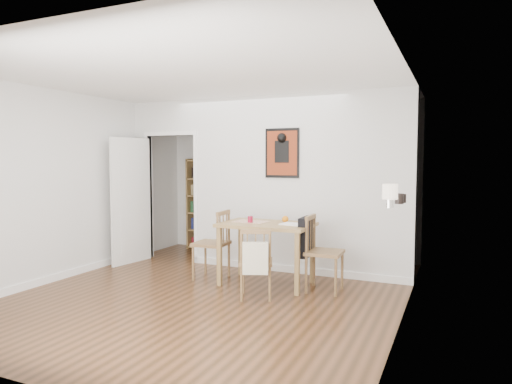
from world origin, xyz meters
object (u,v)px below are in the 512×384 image
at_px(red_glass, 250,219).
at_px(orange_fruit, 285,219).
at_px(notebook, 293,224).
at_px(chair_front, 256,262).
at_px(bookshelf, 206,205).
at_px(chair_left, 211,244).
at_px(mantel_lamp, 390,193).
at_px(ceramic_jar_a, 399,199).
at_px(dining_table, 267,230).
at_px(ceramic_jar_b, 403,198).
at_px(chair_right, 323,252).
at_px(fireplace, 397,254).

height_order(red_glass, orange_fruit, red_glass).
bearing_deg(notebook, orange_fruit, 135.75).
relative_size(chair_front, bookshelf, 0.51).
relative_size(chair_left, mantel_lamp, 3.92).
xyz_separation_m(chair_front, ceramic_jar_a, (1.58, 0.39, 0.79)).
height_order(orange_fruit, notebook, orange_fruit).
relative_size(orange_fruit, mantel_lamp, 0.36).
bearing_deg(bookshelf, chair_left, -58.02).
bearing_deg(bookshelf, mantel_lamp, -34.47).
xyz_separation_m(red_glass, notebook, (0.58, 0.06, -0.04)).
relative_size(dining_table, notebook, 3.92).
bearing_deg(ceramic_jar_b, mantel_lamp, -95.11).
distance_m(chair_left, mantel_lamp, 2.70).
distance_m(chair_right, ceramic_jar_b, 1.19).
bearing_deg(dining_table, notebook, -1.43).
xyz_separation_m(chair_right, bookshelf, (-2.72, 1.77, 0.33)).
height_order(dining_table, ceramic_jar_a, ceramic_jar_a).
xyz_separation_m(fireplace, red_glass, (-1.91, 0.31, 0.25)).
bearing_deg(ceramic_jar_b, fireplace, -92.06).
xyz_separation_m(chair_left, chair_front, (0.94, -0.57, -0.05)).
relative_size(chair_left, chair_front, 1.13).
height_order(bookshelf, red_glass, bookshelf).
distance_m(bookshelf, ceramic_jar_b, 4.12).
height_order(chair_left, mantel_lamp, mantel_lamp).
bearing_deg(notebook, red_glass, -174.30).
height_order(dining_table, chair_right, chair_right).
relative_size(chair_front, ceramic_jar_b, 8.38).
bearing_deg(mantel_lamp, orange_fruit, 149.35).
distance_m(orange_fruit, notebook, 0.24).
xyz_separation_m(bookshelf, orange_fruit, (2.15, -1.62, 0.04)).
relative_size(chair_front, mantel_lamp, 3.48).
bearing_deg(fireplace, ceramic_jar_b, 87.94).
relative_size(bookshelf, mantel_lamp, 6.83).
bearing_deg(chair_left, chair_front, -31.36).
relative_size(chair_left, fireplace, 0.77).
height_order(mantel_lamp, ceramic_jar_b, mantel_lamp).
xyz_separation_m(chair_front, red_glass, (-0.32, 0.54, 0.43)).
relative_size(orange_fruit, ceramic_jar_a, 0.75).
bearing_deg(dining_table, mantel_lamp, -23.02).
bearing_deg(chair_front, ceramic_jar_b, 18.64).
distance_m(fireplace, orange_fruit, 1.61).
distance_m(bookshelf, fireplace, 4.25).
distance_m(chair_right, mantel_lamp, 1.40).
xyz_separation_m(red_glass, ceramic_jar_a, (1.91, -0.16, 0.35)).
bearing_deg(bookshelf, chair_right, -33.10).
bearing_deg(chair_front, chair_right, 43.45).
height_order(chair_right, ceramic_jar_b, ceramic_jar_b).
bearing_deg(chair_right, dining_table, -179.76).
height_order(chair_right, bookshelf, bookshelf).
bearing_deg(chair_right, chair_left, -178.43).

